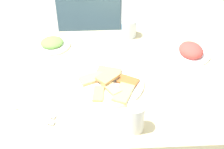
{
  "coord_description": "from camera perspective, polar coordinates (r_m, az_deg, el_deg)",
  "views": [
    {
      "loc": [
        -0.07,
        -1.14,
        1.68
      ],
      "look_at": [
        -0.01,
        -0.02,
        0.76
      ],
      "focal_mm": 50.91,
      "sensor_mm": 36.0,
      "label": 1
    }
  ],
  "objects": [
    {
      "name": "dining_table",
      "position": [
        1.54,
        0.42,
        -2.83
      ],
      "size": [
        1.07,
        0.83,
        0.73
      ],
      "color": "beige",
      "rests_on": "ground_plane"
    },
    {
      "name": "soda_can",
      "position": [
        1.21,
        4.27,
        -7.84
      ],
      "size": [
        0.07,
        0.07,
        0.12
      ],
      "primitive_type": "cylinder",
      "rotation": [
        0.0,
        0.0,
        1.45
      ],
      "color": "silver",
      "rests_on": "dining_table"
    },
    {
      "name": "salad_plate_rice",
      "position": [
        1.71,
        -10.7,
        5.51
      ],
      "size": [
        0.19,
        0.19,
        0.04
      ],
      "color": "white",
      "rests_on": "dining_table"
    },
    {
      "name": "salad_plate_greens",
      "position": [
        1.66,
        13.96,
        4.05
      ],
      "size": [
        0.2,
        0.2,
        0.07
      ],
      "color": "white",
      "rests_on": "dining_table"
    },
    {
      "name": "spoon",
      "position": [
        1.35,
        -13.67,
        -6.55
      ],
      "size": [
        0.18,
        0.08,
        0.0
      ],
      "primitive_type": "cube",
      "rotation": [
        0.0,
        0.0,
        -0.38
      ],
      "color": "silver",
      "rests_on": "paper_napkin"
    },
    {
      "name": "pide_platter",
      "position": [
        1.44,
        -0.61,
        -1.49
      ],
      "size": [
        0.32,
        0.32,
        0.04
      ],
      "color": "white",
      "rests_on": "dining_table"
    },
    {
      "name": "paper_napkin",
      "position": [
        1.34,
        -13.75,
        -7.22
      ],
      "size": [
        0.17,
        0.17,
        0.0
      ],
      "primitive_type": "cube",
      "rotation": [
        0.0,
        0.0,
        -0.28
      ],
      "color": "white",
      "rests_on": "dining_table"
    },
    {
      "name": "drinking_glass",
      "position": [
        1.75,
        3.09,
        8.31
      ],
      "size": [
        0.08,
        0.08,
        0.1
      ],
      "primitive_type": "cylinder",
      "color": "silver",
      "rests_on": "dining_table"
    },
    {
      "name": "fork",
      "position": [
        1.32,
        -13.88,
        -7.66
      ],
      "size": [
        0.18,
        0.08,
        0.0
      ],
      "primitive_type": "cube",
      "rotation": [
        0.0,
        0.0,
        -0.36
      ],
      "color": "silver",
      "rests_on": "paper_napkin"
    },
    {
      "name": "dining_chair",
      "position": [
        2.18,
        -3.15,
        7.13
      ],
      "size": [
        0.52,
        0.52,
        0.92
      ],
      "color": "#466576",
      "rests_on": "ground_plane"
    }
  ]
}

